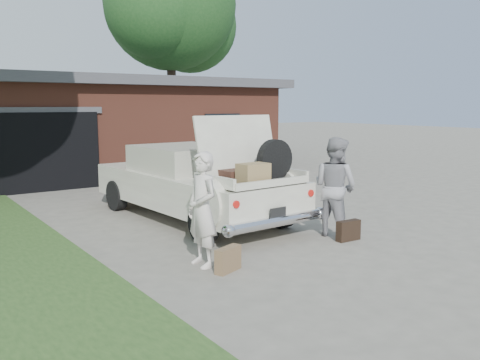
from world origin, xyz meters
TOP-DOWN VIEW (x-y plane):
  - ground at (0.00, 0.00)m, footprint 90.00×90.00m
  - house at (0.98, 11.47)m, footprint 12.80×7.80m
  - tree_right at (7.07, 16.30)m, footprint 7.40×6.43m
  - sedan at (0.24, 2.63)m, footprint 2.34×5.48m
  - woman_left at (-1.27, -0.22)m, footprint 0.42×0.63m
  - woman_right at (1.65, -0.09)m, footprint 0.81×0.97m
  - suitcase_left at (-1.11, -0.67)m, footprint 0.49×0.30m
  - suitcase_right at (1.59, -0.50)m, footprint 0.48×0.17m

SIDE VIEW (x-z plane):
  - ground at x=0.00m, z-range 0.00..0.00m
  - suitcase_left at x=-1.11m, z-range 0.00..0.36m
  - suitcase_right at x=1.59m, z-range 0.00..0.37m
  - sedan at x=0.24m, z-range -0.32..1.90m
  - woman_left at x=-1.27m, z-range 0.00..1.73m
  - woman_right at x=1.65m, z-range 0.00..1.83m
  - house at x=0.98m, z-range 0.02..3.32m
  - tree_right at x=7.07m, z-range 1.71..12.19m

